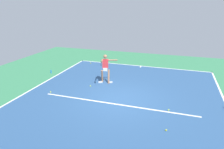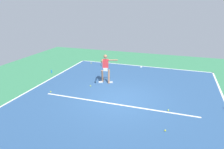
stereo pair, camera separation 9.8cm
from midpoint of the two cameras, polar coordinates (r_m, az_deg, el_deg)
name	(u,v)px [view 2 (the right image)]	position (r m, az deg, el deg)	size (l,w,h in m)	color
ground_plane	(120,98)	(10.27, 2.42, -6.74)	(20.66, 20.66, 0.00)	#388456
court_surface	(120,98)	(10.27, 2.42, -6.73)	(10.04, 11.99, 0.00)	#2D5484
court_line_baseline_near	(142,66)	(15.70, 8.54, 2.36)	(10.04, 0.10, 0.01)	white
court_line_sideline_right	(37,86)	(12.47, -20.10, -3.13)	(0.10, 11.99, 0.01)	white
court_line_service	(116,104)	(9.70, 1.32, -8.34)	(7.53, 0.10, 0.01)	white
court_line_centre_mark	(141,67)	(15.51, 8.41, 2.16)	(0.10, 0.30, 0.01)	white
tennis_player	(106,67)	(11.88, -1.59, 2.14)	(1.11, 1.29, 1.76)	#9E7051
tennis_ball_by_sideline	(91,63)	(16.30, -5.72, 3.22)	(0.07, 0.07, 0.07)	yellow
tennis_ball_near_service_line	(51,92)	(11.40, -16.63, -4.68)	(0.07, 0.07, 0.07)	#CCE033
tennis_ball_near_player	(91,86)	(11.74, -5.82, -3.22)	(0.07, 0.07, 0.07)	#CCE033
tennis_ball_centre_court	(165,130)	(8.09, 15.08, -14.95)	(0.07, 0.07, 0.07)	yellow
tennis_ball_by_baseline	(168,110)	(9.48, 15.85, -9.63)	(0.07, 0.07, 0.07)	#C6E53D
water_bottle	(52,72)	(14.51, -16.45, 0.81)	(0.07, 0.07, 0.22)	blue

